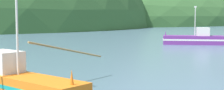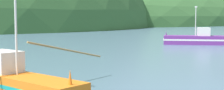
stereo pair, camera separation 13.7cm
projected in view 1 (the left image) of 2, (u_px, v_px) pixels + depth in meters
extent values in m
ellipsoid|color=#386633|center=(91.00, 24.00, 210.22)|extent=(209.06, 167.25, 68.78)
ellipsoid|color=#516B38|center=(33.00, 24.00, 201.96)|extent=(116.02, 92.82, 87.92)
cube|color=#6B2D84|center=(193.00, 40.00, 50.90)|extent=(9.24, 6.21, 1.36)
cube|color=white|center=(193.00, 40.00, 50.90)|extent=(9.33, 6.27, 0.24)
cone|color=#6B2D84|center=(166.00, 33.00, 51.45)|extent=(0.27, 0.27, 0.70)
cube|color=silver|center=(203.00, 32.00, 50.57)|extent=(2.48, 2.54, 1.25)
cylinder|color=silver|center=(195.00, 22.00, 50.62)|extent=(0.12, 0.12, 4.28)
cube|color=white|center=(195.00, 7.00, 50.43)|extent=(0.34, 0.18, 0.20)
cube|color=orange|center=(15.00, 84.00, 18.07)|extent=(6.98, 9.33, 1.13)
cube|color=teal|center=(14.00, 83.00, 18.06)|extent=(7.05, 9.42, 0.20)
cone|color=orange|center=(72.00, 77.00, 15.09)|extent=(0.28, 0.28, 0.70)
cube|color=silver|center=(3.00, 61.00, 18.65)|extent=(2.49, 2.72, 1.18)
cylinder|color=silver|center=(17.00, 20.00, 17.54)|extent=(0.12, 0.12, 5.85)
cylinder|color=#997F4C|center=(68.00, 50.00, 21.00)|extent=(5.21, 3.44, 1.49)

